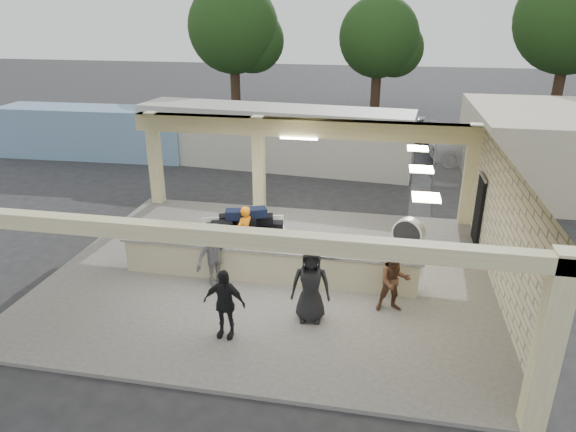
% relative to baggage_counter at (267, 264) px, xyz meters
% --- Properties ---
extents(ground, '(120.00, 120.00, 0.00)m').
position_rel_baggage_counter_xyz_m(ground, '(0.00, 0.50, -0.59)').
color(ground, '#242426').
rests_on(ground, ground).
extents(pavilion, '(12.01, 10.00, 3.55)m').
position_rel_baggage_counter_xyz_m(pavilion, '(0.21, 1.16, 0.76)').
color(pavilion, '#615E5A').
rests_on(pavilion, ground).
extents(baggage_counter, '(8.20, 0.58, 0.98)m').
position_rel_baggage_counter_xyz_m(baggage_counter, '(0.00, 0.00, 0.00)').
color(baggage_counter, '#BCB58C').
rests_on(baggage_counter, pavilion).
extents(luggage_cart, '(2.87, 2.22, 1.48)m').
position_rel_baggage_counter_xyz_m(luggage_cart, '(-1.06, 1.34, 0.32)').
color(luggage_cart, white).
rests_on(luggage_cart, pavilion).
extents(drum_fan, '(1.01, 0.67, 1.06)m').
position_rel_baggage_counter_xyz_m(drum_fan, '(3.81, 2.60, 0.08)').
color(drum_fan, white).
rests_on(drum_fan, pavilion).
extents(baggage_handler, '(0.59, 0.69, 1.66)m').
position_rel_baggage_counter_xyz_m(baggage_handler, '(-0.92, 1.13, 0.34)').
color(baggage_handler, orange).
rests_on(baggage_handler, pavilion).
extents(passenger_a, '(0.85, 0.52, 1.63)m').
position_rel_baggage_counter_xyz_m(passenger_a, '(3.36, -0.91, 0.33)').
color(passenger_a, brown).
rests_on(passenger_a, pavilion).
extents(passenger_b, '(0.98, 0.39, 1.66)m').
position_rel_baggage_counter_xyz_m(passenger_b, '(-0.35, -2.69, 0.34)').
color(passenger_b, black).
rests_on(passenger_b, pavilion).
extents(passenger_c, '(1.07, 1.09, 1.75)m').
position_rel_baggage_counter_xyz_m(passenger_c, '(-1.29, -0.50, 0.39)').
color(passenger_c, '#434348').
rests_on(passenger_c, pavilion).
extents(passenger_d, '(0.95, 0.47, 1.88)m').
position_rel_baggage_counter_xyz_m(passenger_d, '(1.44, -1.69, 0.45)').
color(passenger_d, black).
rests_on(passenger_d, pavilion).
extents(car_white_a, '(5.46, 2.90, 1.51)m').
position_rel_baggage_counter_xyz_m(car_white_a, '(7.79, 13.49, 0.17)').
color(car_white_a, silver).
rests_on(car_white_a, ground).
extents(car_white_b, '(5.42, 3.09, 1.61)m').
position_rel_baggage_counter_xyz_m(car_white_b, '(12.12, 14.74, 0.22)').
color(car_white_b, silver).
rests_on(car_white_b, ground).
extents(car_dark, '(4.71, 2.40, 1.50)m').
position_rel_baggage_counter_xyz_m(car_dark, '(5.02, 16.29, 0.16)').
color(car_dark, black).
rests_on(car_dark, ground).
extents(container_white, '(13.11, 3.82, 2.80)m').
position_rel_baggage_counter_xyz_m(container_white, '(-2.26, 11.22, 0.81)').
color(container_white, '#B9B9B5').
rests_on(container_white, ground).
extents(container_blue, '(9.61, 2.58, 2.48)m').
position_rel_baggage_counter_xyz_m(container_blue, '(-11.50, 11.24, 0.65)').
color(container_blue, '#7599BB').
rests_on(container_blue, ground).
extents(tree_left, '(6.60, 6.30, 9.00)m').
position_rel_baggage_counter_xyz_m(tree_left, '(-7.68, 24.66, 5.00)').
color(tree_left, '#382619').
rests_on(tree_left, ground).
extents(tree_mid, '(6.00, 5.60, 8.00)m').
position_rel_baggage_counter_xyz_m(tree_mid, '(2.32, 26.66, 4.38)').
color(tree_mid, '#382619').
rests_on(tree_mid, ground).
extents(tree_right, '(7.20, 7.00, 10.00)m').
position_rel_baggage_counter_xyz_m(tree_right, '(14.32, 25.66, 5.63)').
color(tree_right, '#382619').
rests_on(tree_right, ground).
extents(adjacent_building, '(6.00, 8.00, 3.20)m').
position_rel_baggage_counter_xyz_m(adjacent_building, '(9.50, 10.50, 1.01)').
color(adjacent_building, beige).
rests_on(adjacent_building, ground).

